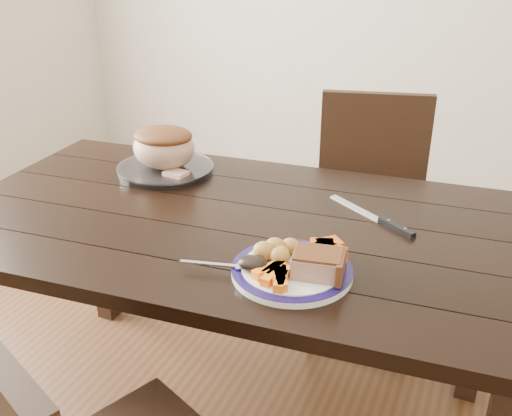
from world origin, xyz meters
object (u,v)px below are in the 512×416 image
at_px(dining_table, 233,246).
at_px(roast_joint, 164,148).
at_px(fork, 223,266).
at_px(dinner_plate, 292,271).
at_px(carving_knife, 386,222).
at_px(serving_platter, 166,170).
at_px(pork_slice, 318,264).
at_px(chair_far, 370,204).

height_order(dining_table, roast_joint, roast_joint).
distance_m(fork, roast_joint, 0.68).
distance_m(dinner_plate, roast_joint, 0.75).
bearing_deg(carving_knife, fork, -92.44).
bearing_deg(fork, dining_table, 98.09).
distance_m(serving_platter, pork_slice, 0.80).
xyz_separation_m(dinner_plate, serving_platter, (-0.61, 0.43, 0.00)).
bearing_deg(serving_platter, carving_knife, -6.55).
distance_m(chair_far, pork_slice, 1.00).
relative_size(pork_slice, carving_knife, 0.39).
relative_size(fork, carving_knife, 0.63).
height_order(dining_table, carving_knife, carving_knife).
bearing_deg(pork_slice, carving_knife, 77.16).
distance_m(dining_table, fork, 0.32).
height_order(dining_table, fork, fork).
bearing_deg(pork_slice, dining_table, 145.12).
bearing_deg(chair_far, fork, 69.81).
relative_size(dinner_plate, roast_joint, 1.34).
xyz_separation_m(dining_table, carving_knife, (0.40, 0.13, 0.10)).
relative_size(dining_table, chair_far, 1.79).
relative_size(dinner_plate, fork, 1.58).
relative_size(chair_far, roast_joint, 4.48).
xyz_separation_m(serving_platter, carving_knife, (0.75, -0.09, -0.00)).
xyz_separation_m(pork_slice, fork, (-0.21, -0.05, -0.02)).
distance_m(dining_table, roast_joint, 0.45).
bearing_deg(fork, serving_platter, 119.48).
distance_m(dinner_plate, serving_platter, 0.75).
relative_size(fork, roast_joint, 0.85).
xyz_separation_m(fork, roast_joint, (-0.46, 0.49, 0.06)).
height_order(dinner_plate, pork_slice, pork_slice).
bearing_deg(fork, pork_slice, 0.49).
height_order(fork, carving_knife, fork).
height_order(chair_far, roast_joint, chair_far).
height_order(pork_slice, carving_knife, pork_slice).
bearing_deg(dinner_plate, fork, -158.16).
distance_m(chair_far, roast_joint, 0.84).
xyz_separation_m(roast_joint, carving_knife, (0.75, -0.09, -0.08)).
distance_m(dinner_plate, pork_slice, 0.07).
relative_size(dinner_plate, pork_slice, 2.55).
bearing_deg(carving_knife, dining_table, -129.23).
distance_m(roast_joint, carving_knife, 0.76).
bearing_deg(chair_far, serving_platter, 28.40).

